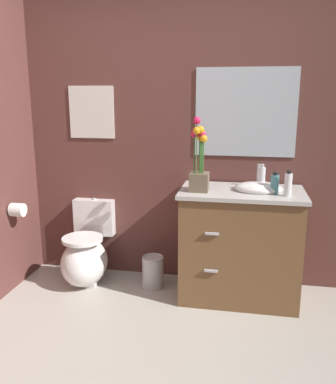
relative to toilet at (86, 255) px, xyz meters
The scene contains 11 objects.
wall_back 1.44m from the toilet, 16.83° to the left, with size 4.19×0.05×2.50m, color brown.
toilet is the anchor object (origin of this frame).
vanity_cabinet 1.31m from the toilet, ahead, with size 0.94×0.56×1.06m.
flower_vase 1.29m from the toilet, ahead, with size 0.14×0.14×0.55m.
soap_bottle 1.61m from the toilet, ahead, with size 0.05×0.05×0.20m.
lotion_bottle 1.69m from the toilet, ahead, with size 0.06×0.06×0.16m.
hand_wash_bottle 1.78m from the toilet, ahead, with size 0.05×0.05×0.19m.
trash_bin 0.59m from the toilet, ahead, with size 0.18×0.18×0.27m.
wall_poster 1.23m from the toilet, 90.00° to the left, with size 0.40×0.01×0.44m, color silver.
wall_mirror 1.79m from the toilet, 11.68° to the left, with size 0.80×0.01×0.70m, color #B2BCC6.
toilet_paper_roll 0.68m from the toilet, 158.15° to the right, with size 0.11×0.11×0.11m, color white.
Camera 1 is at (0.51, -1.82, 1.60)m, focal length 38.54 mm.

